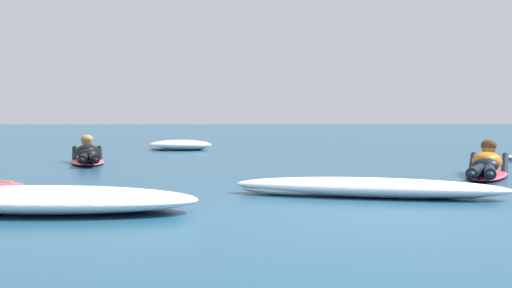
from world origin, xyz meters
TOP-DOWN VIEW (x-y plane):
  - ground_plane at (0.00, 10.00)m, footprint 120.00×120.00m
  - surfer_near at (2.42, 3.86)m, footprint 1.50×2.63m
  - surfer_far at (-3.47, 6.94)m, footprint 0.95×2.54m
  - whitewater_mid_left at (-2.08, 11.75)m, footprint 1.54×0.99m
  - whitewater_mid_right at (0.30, 1.61)m, footprint 2.86×1.53m
  - whitewater_back at (-2.73, 0.64)m, footprint 2.76×1.34m

SIDE VIEW (x-z plane):
  - ground_plane at x=0.00m, z-range 0.00..0.00m
  - whitewater_mid_right at x=0.30m, z-range -0.01..0.19m
  - whitewater_back at x=-2.73m, z-range -0.01..0.21m
  - whitewater_mid_left at x=-2.08m, z-range -0.01..0.25m
  - surfer_near at x=2.42m, z-range -0.14..0.41m
  - surfer_far at x=-3.47m, z-range -0.13..0.40m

